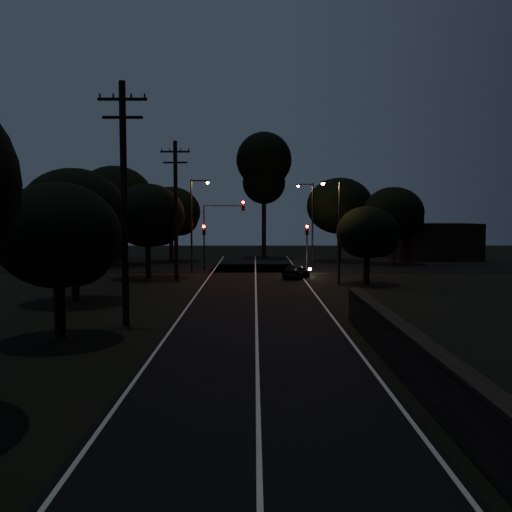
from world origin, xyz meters
name	(u,v)px	position (x,y,z in m)	size (l,w,h in m)	color
ground	(259,473)	(0.00, 0.00, 0.00)	(160.00, 160.00, 0.00)	black
road_surface	(256,282)	(0.00, 31.12, 0.01)	(60.00, 70.00, 0.03)	black
utility_pole_mid	(124,199)	(-6.00, 15.00, 5.74)	(2.20, 0.30, 11.00)	black
utility_pole_far	(176,208)	(-6.00, 32.00, 5.48)	(2.20, 0.30, 10.50)	black
tree_left_b	(61,238)	(-7.82, 11.90, 4.13)	(5.01, 5.01, 6.37)	black
tree_left_c	(77,216)	(-10.28, 21.88, 4.99)	(6.10, 6.10, 7.71)	black
tree_left_d	(150,217)	(-8.29, 33.88, 4.83)	(5.88, 5.88, 7.46)	black
tree_far_nw	(173,213)	(-8.78, 49.87, 5.15)	(6.28, 6.28, 7.95)	black
tree_far_w	(117,201)	(-13.73, 45.84, 6.39)	(7.71, 7.71, 9.83)	black
tree_far_ne	(342,207)	(9.25, 49.86, 5.77)	(7.04, 7.04, 8.91)	black
tree_far_e	(396,214)	(14.22, 46.88, 5.05)	(6.14, 6.14, 7.79)	black
tree_right_a	(369,234)	(8.16, 29.91, 3.66)	(4.44, 4.44, 5.65)	black
tall_pine	(264,167)	(1.00, 55.00, 10.39)	(6.34, 6.34, 14.42)	black
building_left	(74,240)	(-20.00, 52.00, 2.20)	(10.00, 8.00, 4.40)	black
building_right	(433,241)	(20.00, 53.00, 2.00)	(9.00, 7.00, 4.00)	black
signal_left	(204,239)	(-4.60, 39.99, 2.84)	(0.28, 0.35, 4.10)	black
signal_right	(307,239)	(4.60, 39.99, 2.84)	(0.28, 0.35, 4.10)	black
signal_mast	(223,222)	(-2.91, 39.99, 4.34)	(3.70, 0.35, 6.25)	black
streetlight_a	(194,219)	(-5.31, 38.00, 4.64)	(1.66, 0.26, 8.00)	black
streetlight_b	(311,218)	(5.31, 44.00, 4.64)	(1.66, 0.26, 8.00)	black
streetlight_c	(337,224)	(5.83, 30.00, 4.35)	(1.46, 0.26, 7.50)	black
car	(296,271)	(3.20, 33.73, 0.59)	(1.40, 3.47, 1.18)	black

